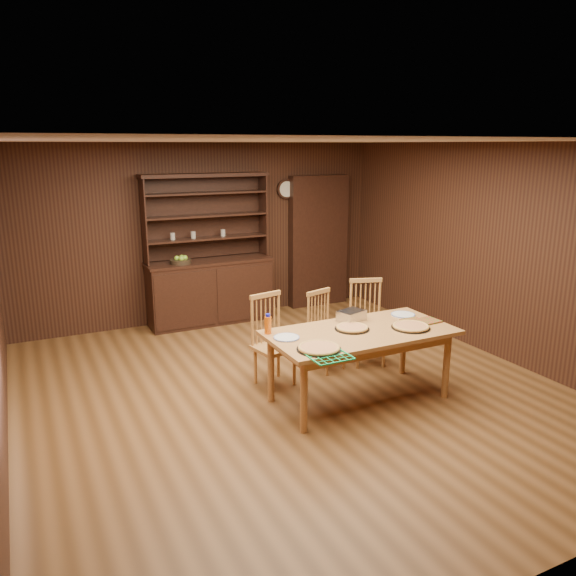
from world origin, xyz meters
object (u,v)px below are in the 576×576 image
china_hutch (210,283)px  chair_right (367,319)px  chair_left (271,337)px  chair_center (323,328)px  dining_table (360,338)px  juice_bottle (268,325)px

china_hutch → chair_right: size_ratio=2.14×
chair_left → chair_center: 0.74m
dining_table → chair_right: (0.67, 0.87, -0.13)m
chair_left → china_hutch: bearing=76.5°
chair_center → chair_right: bearing=-21.8°
dining_table → china_hutch: bearing=99.3°
juice_bottle → chair_left: bearing=62.8°
juice_bottle → dining_table: bearing=-20.8°
chair_center → juice_bottle: juice_bottle is taller
chair_center → juice_bottle: size_ratio=4.58×
china_hutch → chair_right: 2.62m
chair_center → juice_bottle: (-0.97, -0.59, 0.35)m
china_hutch → chair_center: bearing=-74.6°
chair_left → juice_bottle: 0.61m
china_hutch → juice_bottle: china_hutch is taller
china_hutch → chair_right: bearing=-62.9°
chair_left → juice_bottle: bearing=-128.1°
china_hutch → dining_table: (0.53, -3.20, 0.07)m
dining_table → chair_center: chair_center is taller
chair_right → juice_bottle: bearing=-142.2°
dining_table → juice_bottle: 0.95m
chair_left → chair_right: (1.30, 0.07, 0.00)m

